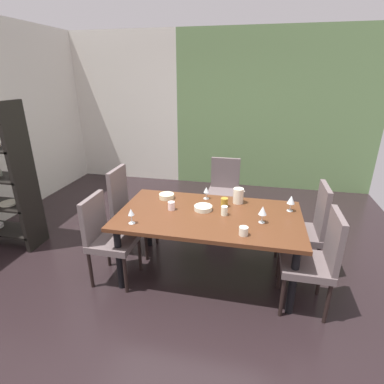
{
  "coord_description": "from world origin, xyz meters",
  "views": [
    {
      "loc": [
        0.81,
        -2.66,
        2.07
      ],
      "look_at": [
        0.16,
        0.33,
        0.85
      ],
      "focal_mm": 28.0,
      "sensor_mm": 36.0,
      "label": 1
    }
  ],
  "objects_px": {
    "wine_glass_corner": "(206,190)",
    "cup_right": "(244,231)",
    "chair_right_far": "(308,226)",
    "wine_glass_center": "(263,211)",
    "chair_head_far": "(224,187)",
    "chair_left_near": "(106,235)",
    "wine_glass_rear": "(131,213)",
    "cup_east": "(224,202)",
    "dining_table": "(209,220)",
    "serving_bowl_front": "(167,196)",
    "cup_west": "(171,206)",
    "chair_left_far": "(128,208)",
    "pitcher_near_shelf": "(238,196)",
    "wine_glass_near_window": "(291,200)",
    "chair_right_near": "(317,257)",
    "cup_north": "(224,211)",
    "serving_bowl_left": "(203,208)"
  },
  "relations": [
    {
      "from": "chair_head_far",
      "to": "wine_glass_corner",
      "type": "distance_m",
      "value": 0.99
    },
    {
      "from": "wine_glass_rear",
      "to": "cup_east",
      "type": "xyz_separation_m",
      "value": [
        0.82,
        0.58,
        -0.06
      ]
    },
    {
      "from": "wine_glass_center",
      "to": "serving_bowl_left",
      "type": "xyz_separation_m",
      "value": [
        -0.6,
        0.16,
        -0.1
      ]
    },
    {
      "from": "cup_north",
      "to": "chair_right_far",
      "type": "bearing_deg",
      "value": 18.06
    },
    {
      "from": "serving_bowl_left",
      "to": "cup_west",
      "type": "height_order",
      "value": "cup_west"
    },
    {
      "from": "wine_glass_corner",
      "to": "cup_right",
      "type": "xyz_separation_m",
      "value": [
        0.47,
        -0.75,
        -0.06
      ]
    },
    {
      "from": "dining_table",
      "to": "cup_east",
      "type": "height_order",
      "value": "cup_east"
    },
    {
      "from": "chair_head_far",
      "to": "wine_glass_center",
      "type": "distance_m",
      "value": 1.54
    },
    {
      "from": "cup_west",
      "to": "cup_east",
      "type": "distance_m",
      "value": 0.57
    },
    {
      "from": "chair_left_far",
      "to": "wine_glass_near_window",
      "type": "bearing_deg",
      "value": 88.7
    },
    {
      "from": "cup_east",
      "to": "chair_right_far",
      "type": "bearing_deg",
      "value": 4.97
    },
    {
      "from": "chair_left_near",
      "to": "cup_east",
      "type": "height_order",
      "value": "chair_left_near"
    },
    {
      "from": "chair_left_far",
      "to": "cup_west",
      "type": "relative_size",
      "value": 11.76
    },
    {
      "from": "dining_table",
      "to": "wine_glass_center",
      "type": "distance_m",
      "value": 0.57
    },
    {
      "from": "cup_west",
      "to": "cup_east",
      "type": "xyz_separation_m",
      "value": [
        0.54,
        0.2,
        0.0
      ]
    },
    {
      "from": "chair_head_far",
      "to": "chair_left_near",
      "type": "bearing_deg",
      "value": 57.73
    },
    {
      "from": "serving_bowl_front",
      "to": "cup_right",
      "type": "distance_m",
      "value": 1.13
    },
    {
      "from": "wine_glass_center",
      "to": "serving_bowl_front",
      "type": "xyz_separation_m",
      "value": [
        -1.07,
        0.39,
        -0.1
      ]
    },
    {
      "from": "wine_glass_rear",
      "to": "serving_bowl_front",
      "type": "height_order",
      "value": "wine_glass_rear"
    },
    {
      "from": "chair_head_far",
      "to": "dining_table",
      "type": "bearing_deg",
      "value": 89.7
    },
    {
      "from": "chair_right_near",
      "to": "wine_glass_corner",
      "type": "bearing_deg",
      "value": 58.57
    },
    {
      "from": "chair_right_near",
      "to": "wine_glass_near_window",
      "type": "height_order",
      "value": "chair_right_near"
    },
    {
      "from": "wine_glass_center",
      "to": "pitcher_near_shelf",
      "type": "height_order",
      "value": "same"
    },
    {
      "from": "cup_west",
      "to": "cup_north",
      "type": "bearing_deg",
      "value": -0.88
    },
    {
      "from": "wine_glass_rear",
      "to": "dining_table",
      "type": "bearing_deg",
      "value": 27.45
    },
    {
      "from": "wine_glass_rear",
      "to": "cup_right",
      "type": "xyz_separation_m",
      "value": [
        1.06,
        0.0,
        -0.07
      ]
    },
    {
      "from": "dining_table",
      "to": "cup_west",
      "type": "distance_m",
      "value": 0.42
    },
    {
      "from": "chair_right_near",
      "to": "chair_head_far",
      "type": "bearing_deg",
      "value": 32.02
    },
    {
      "from": "wine_glass_rear",
      "to": "serving_bowl_front",
      "type": "xyz_separation_m",
      "value": [
        0.15,
        0.66,
        -0.08
      ]
    },
    {
      "from": "cup_west",
      "to": "wine_glass_center",
      "type": "bearing_deg",
      "value": -6.13
    },
    {
      "from": "wine_glass_near_window",
      "to": "pitcher_near_shelf",
      "type": "relative_size",
      "value": 1.01
    },
    {
      "from": "chair_head_far",
      "to": "wine_glass_near_window",
      "type": "height_order",
      "value": "chair_head_far"
    },
    {
      "from": "chair_head_far",
      "to": "cup_east",
      "type": "distance_m",
      "value": 1.15
    },
    {
      "from": "wine_glass_corner",
      "to": "cup_north",
      "type": "relative_size",
      "value": 1.49
    },
    {
      "from": "chair_left_far",
      "to": "chair_left_near",
      "type": "height_order",
      "value": "chair_left_far"
    },
    {
      "from": "cup_east",
      "to": "chair_left_near",
      "type": "bearing_deg",
      "value": -156.08
    },
    {
      "from": "chair_right_far",
      "to": "chair_left_near",
      "type": "distance_m",
      "value": 2.13
    },
    {
      "from": "chair_left_far",
      "to": "pitcher_near_shelf",
      "type": "distance_m",
      "value": 1.32
    },
    {
      "from": "cup_east",
      "to": "serving_bowl_front",
      "type": "bearing_deg",
      "value": 172.56
    },
    {
      "from": "pitcher_near_shelf",
      "to": "chair_left_near",
      "type": "bearing_deg",
      "value": -153.41
    },
    {
      "from": "chair_right_far",
      "to": "wine_glass_center",
      "type": "xyz_separation_m",
      "value": [
        -0.5,
        -0.38,
        0.3
      ]
    },
    {
      "from": "dining_table",
      "to": "cup_right",
      "type": "relative_size",
      "value": 22.85
    },
    {
      "from": "cup_right",
      "to": "wine_glass_corner",
      "type": "bearing_deg",
      "value": 121.79
    },
    {
      "from": "cup_west",
      "to": "cup_right",
      "type": "distance_m",
      "value": 0.86
    },
    {
      "from": "chair_left_far",
      "to": "cup_east",
      "type": "xyz_separation_m",
      "value": [
        1.16,
        -0.08,
        0.21
      ]
    },
    {
      "from": "chair_left_near",
      "to": "wine_glass_center",
      "type": "relative_size",
      "value": 5.49
    },
    {
      "from": "wine_glass_rear",
      "to": "cup_east",
      "type": "bearing_deg",
      "value": 34.97
    },
    {
      "from": "dining_table",
      "to": "wine_glass_near_window",
      "type": "xyz_separation_m",
      "value": [
        0.81,
        0.25,
        0.2
      ]
    },
    {
      "from": "chair_right_near",
      "to": "cup_west",
      "type": "xyz_separation_m",
      "value": [
        -1.43,
        0.31,
        0.23
      ]
    },
    {
      "from": "cup_west",
      "to": "pitcher_near_shelf",
      "type": "bearing_deg",
      "value": 26.27
    }
  ]
}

